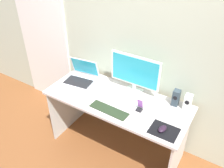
% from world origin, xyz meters
% --- Properties ---
extents(ground_plane, '(8.00, 8.00, 0.00)m').
position_xyz_m(ground_plane, '(0.00, 0.00, 0.00)').
color(ground_plane, brown).
extents(wall_back, '(6.00, 0.04, 2.50)m').
position_xyz_m(wall_back, '(0.00, 0.39, 1.25)').
color(wall_back, '#B2BCA5').
rests_on(wall_back, ground_plane).
extents(door_left, '(0.82, 0.02, 2.02)m').
position_xyz_m(door_left, '(-1.36, 0.36, 1.01)').
color(door_left, white).
rests_on(door_left, ground_plane).
extents(desk, '(1.52, 0.63, 0.73)m').
position_xyz_m(desk, '(0.00, 0.00, 0.59)').
color(desk, beige).
rests_on(desk, ground_plane).
extents(monitor, '(0.55, 0.14, 0.43)m').
position_xyz_m(monitor, '(0.08, 0.22, 0.97)').
color(monitor, white).
rests_on(monitor, desk).
extents(speaker_right, '(0.07, 0.07, 0.17)m').
position_xyz_m(speaker_right, '(0.66, 0.23, 0.82)').
color(speaker_right, white).
rests_on(speaker_right, desk).
extents(speaker_near_monitor, '(0.07, 0.07, 0.18)m').
position_xyz_m(speaker_near_monitor, '(0.54, 0.23, 0.82)').
color(speaker_near_monitor, '#2D3B43').
rests_on(speaker_near_monitor, desk).
extents(laptop, '(0.38, 0.35, 0.24)m').
position_xyz_m(laptop, '(-0.53, 0.09, 0.78)').
color(laptop, white).
rests_on(laptop, desk).
extents(keyboard_external, '(0.40, 0.13, 0.01)m').
position_xyz_m(keyboard_external, '(0.03, -0.20, 0.74)').
color(keyboard_external, '#222F1D').
rests_on(keyboard_external, desk).
extents(mousepad, '(0.25, 0.20, 0.00)m').
position_xyz_m(mousepad, '(0.59, -0.17, 0.73)').
color(mousepad, black).
rests_on(mousepad, desk).
extents(mouse, '(0.08, 0.11, 0.04)m').
position_xyz_m(mouse, '(0.57, -0.18, 0.75)').
color(mouse, black).
rests_on(mouse, mousepad).
extents(phone_in_dock, '(0.06, 0.06, 0.14)m').
position_xyz_m(phone_in_dock, '(0.28, -0.03, 0.78)').
color(phone_in_dock, black).
rests_on(phone_in_dock, desk).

